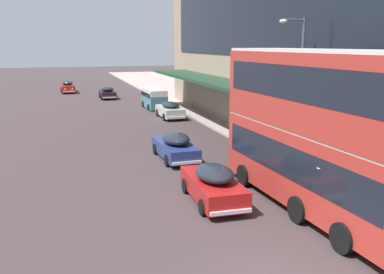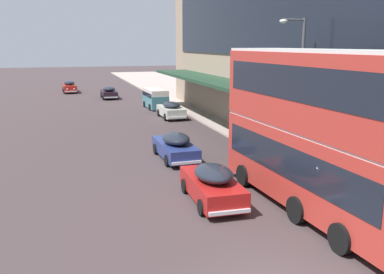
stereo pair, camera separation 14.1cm
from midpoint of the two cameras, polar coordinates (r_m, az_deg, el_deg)
name	(u,v)px [view 1 (the left image)]	position (r m, az deg, el deg)	size (l,w,h in m)	color
transit_bus_kerbside_front	(318,127)	(16.86, 16.25, 1.31)	(3.08, 10.77, 6.25)	#B33229
sedan_trailing_mid	(107,92)	(52.66, -11.29, 5.84)	(1.82, 4.23, 1.49)	black
sedan_lead_near	(175,146)	(24.28, -2.42, -1.22)	(1.87, 4.67, 1.55)	navy
sedan_lead_mid	(68,87)	(60.60, -16.32, 6.45)	(1.90, 4.72, 1.60)	#A61E16
sedan_trailing_near	(170,110)	(37.93, -3.05, 3.64)	(1.87, 4.29, 1.47)	beige
sedan_far_back	(213,184)	(17.76, 2.61, -6.24)	(1.95, 4.51, 1.61)	#AF1A18
vw_van	(154,97)	(43.97, -5.21, 5.27)	(2.01, 4.60, 1.96)	teal
street_lamp	(299,81)	(23.23, 13.85, 7.22)	(1.50, 0.28, 7.58)	#4C4C51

